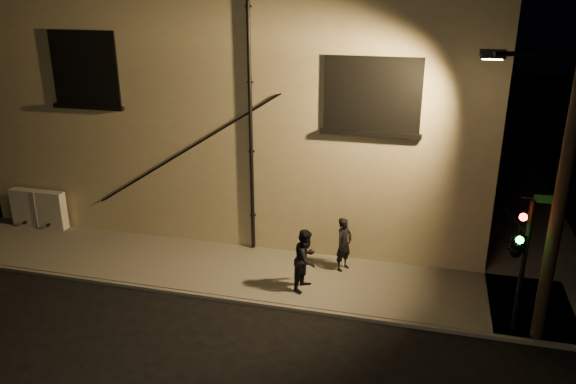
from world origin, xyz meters
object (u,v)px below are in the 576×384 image
(utility_cabinet, at_px, (39,209))
(pedestrian_b, at_px, (306,259))
(pedestrian_a, at_px, (344,244))
(streetlamp_pole, at_px, (556,189))
(traffic_signal, at_px, (518,242))

(utility_cabinet, xyz_separation_m, pedestrian_b, (9.52, -1.76, 0.20))
(pedestrian_a, distance_m, streetlamp_pole, 5.87)
(pedestrian_b, bearing_deg, utility_cabinet, 93.89)
(streetlamp_pole, bearing_deg, pedestrian_b, 172.28)
(pedestrian_a, relative_size, streetlamp_pole, 0.23)
(utility_cabinet, distance_m, pedestrian_b, 9.68)
(utility_cabinet, relative_size, streetlamp_pole, 0.28)
(utility_cabinet, relative_size, pedestrian_a, 1.25)
(utility_cabinet, xyz_separation_m, traffic_signal, (14.47, -2.51, 1.63))
(pedestrian_a, distance_m, pedestrian_b, 1.53)
(pedestrian_b, distance_m, traffic_signal, 5.21)
(utility_cabinet, bearing_deg, traffic_signal, -9.86)
(traffic_signal, bearing_deg, pedestrian_b, 171.37)
(utility_cabinet, distance_m, streetlamp_pole, 15.54)
(pedestrian_b, xyz_separation_m, traffic_signal, (4.95, -0.75, 1.43))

